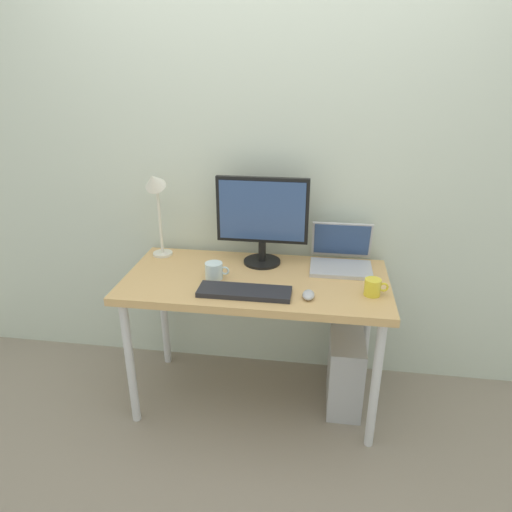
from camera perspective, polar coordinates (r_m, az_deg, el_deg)
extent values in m
plane|color=gray|center=(2.75, 0.00, -17.08)|extent=(6.00, 6.00, 0.00)
cube|color=silver|center=(2.53, 1.28, 12.23)|extent=(4.40, 0.04, 2.60)
cube|color=tan|center=(2.35, 0.00, -3.15)|extent=(1.34, 0.65, 0.04)
cylinder|color=silver|center=(2.48, -15.33, -12.70)|extent=(0.04, 0.04, 0.72)
cylinder|color=silver|center=(2.33, 14.55, -15.29)|extent=(0.04, 0.04, 0.72)
cylinder|color=silver|center=(2.89, -11.33, -6.81)|extent=(0.04, 0.04, 0.72)
cylinder|color=silver|center=(2.76, 13.56, -8.57)|extent=(0.04, 0.04, 0.72)
cylinder|color=black|center=(2.51, 0.76, -0.68)|extent=(0.20, 0.20, 0.01)
cylinder|color=black|center=(2.49, 0.76, 0.62)|extent=(0.04, 0.04, 0.11)
cube|color=black|center=(2.41, 0.79, 5.69)|extent=(0.48, 0.03, 0.35)
cube|color=#334C7F|center=(2.39, 0.74, 5.57)|extent=(0.45, 0.01, 0.31)
cube|color=#B2B2B7|center=(2.46, 10.45, -1.55)|extent=(0.32, 0.22, 0.02)
cube|color=#B2B2B7|center=(2.54, 10.56, 2.01)|extent=(0.32, 0.06, 0.21)
cube|color=#334C7F|center=(2.53, 10.56, 1.99)|extent=(0.30, 0.05, 0.18)
cylinder|color=silver|center=(2.67, -11.46, 0.30)|extent=(0.11, 0.11, 0.01)
cylinder|color=silver|center=(2.60, -11.81, 4.44)|extent=(0.02, 0.02, 0.39)
cone|color=silver|center=(2.50, -12.54, 9.07)|extent=(0.11, 0.14, 0.13)
cube|color=#232328|center=(2.18, -1.43, -4.44)|extent=(0.44, 0.14, 0.02)
ellipsoid|color=#B2B2B7|center=(2.15, 6.51, -4.80)|extent=(0.06, 0.09, 0.03)
cylinder|color=yellow|center=(2.22, 14.22, -3.76)|extent=(0.08, 0.08, 0.08)
torus|color=yellow|center=(2.23, 15.52, -3.73)|extent=(0.05, 0.01, 0.05)
cylinder|color=silver|center=(2.32, -5.23, -1.83)|extent=(0.09, 0.09, 0.08)
torus|color=silver|center=(2.31, -3.88, -1.82)|extent=(0.05, 0.01, 0.05)
cube|color=#B2B2B7|center=(2.64, 10.97, -13.76)|extent=(0.18, 0.36, 0.42)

